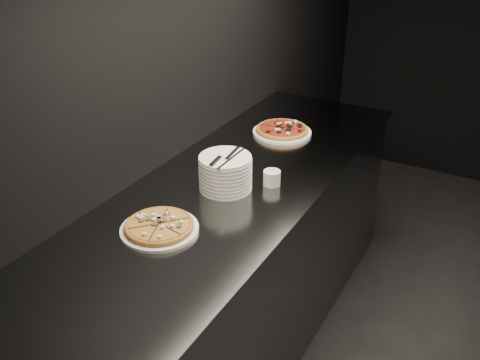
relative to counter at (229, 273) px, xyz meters
The scene contains 7 objects.
wall_left 1.01m from the counter, behind, with size 0.02×5.00×2.80m, color black.
counter is the anchor object (origin of this frame).
pizza_mushroom 0.63m from the counter, 96.50° to the right, with size 0.30×0.30×0.03m.
pizza_tomato 0.79m from the counter, 94.18° to the left, with size 0.31×0.31×0.04m.
plate_stack 0.53m from the counter, 99.25° to the right, with size 0.22×0.22×0.15m.
cutlery 0.61m from the counter, 79.29° to the right, with size 0.08×0.23×0.01m.
ramekin 0.53m from the counter, 35.05° to the left, with size 0.07×0.07×0.06m.
Camera 1 is at (-1.11, -1.70, 2.02)m, focal length 40.00 mm.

